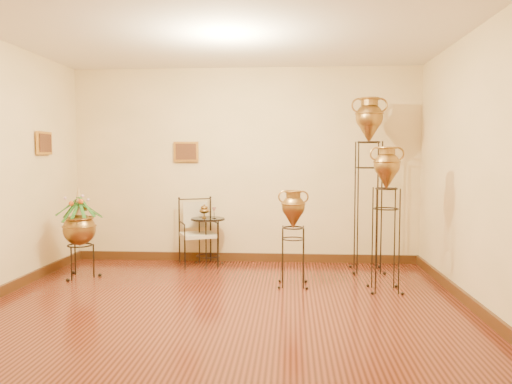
# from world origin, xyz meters

# --- Properties ---
(ground) EXTENTS (5.00, 5.00, 0.00)m
(ground) POSITION_xyz_m (0.00, 0.00, 0.00)
(ground) COLOR maroon
(ground) RESTS_ON ground
(room_shell) EXTENTS (5.02, 5.02, 2.81)m
(room_shell) POSITION_xyz_m (-0.01, 0.01, 1.73)
(room_shell) COLOR #FCDCA2
(room_shell) RESTS_ON ground
(amphora_tall) EXTENTS (0.54, 0.54, 2.32)m
(amphora_tall) POSITION_xyz_m (1.69, 1.96, 1.19)
(amphora_tall) COLOR black
(amphora_tall) RESTS_ON ground
(amphora_mid) EXTENTS (0.42, 0.42, 1.66)m
(amphora_mid) POSITION_xyz_m (1.74, 0.98, 0.84)
(amphora_mid) COLOR black
(amphora_mid) RESTS_ON ground
(amphora_short) EXTENTS (0.42, 0.42, 1.15)m
(amphora_short) POSITION_xyz_m (0.70, 1.14, 0.58)
(amphora_short) COLOR black
(amphora_short) RESTS_ON ground
(planter_urn) EXTENTS (0.83, 0.83, 1.19)m
(planter_urn) POSITION_xyz_m (-1.99, 1.36, 0.67)
(planter_urn) COLOR black
(planter_urn) RESTS_ON ground
(armchair) EXTENTS (0.68, 0.66, 0.94)m
(armchair) POSITION_xyz_m (-0.62, 2.15, 0.47)
(armchair) COLOR black
(armchair) RESTS_ON ground
(side_table) EXTENTS (0.52, 0.52, 0.85)m
(side_table) POSITION_xyz_m (-0.49, 2.15, 0.35)
(side_table) COLOR black
(side_table) RESTS_ON ground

